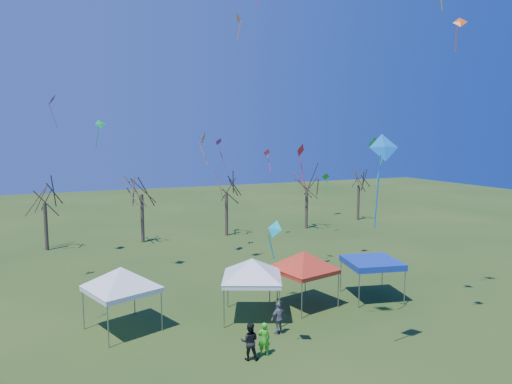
% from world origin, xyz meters
% --- Properties ---
extents(ground, '(140.00, 140.00, 0.00)m').
position_xyz_m(ground, '(0.00, 0.00, 0.00)').
color(ground, '#274516').
rests_on(ground, ground).
extents(tree_1, '(3.42, 3.42, 7.54)m').
position_xyz_m(tree_1, '(-10.77, 24.65, 5.79)').
color(tree_1, '#3D2D21').
rests_on(tree_1, ground).
extents(tree_2, '(3.71, 3.71, 8.18)m').
position_xyz_m(tree_2, '(-2.37, 24.38, 6.29)').
color(tree_2, '#3D2D21').
rests_on(tree_2, ground).
extents(tree_3, '(3.59, 3.59, 7.91)m').
position_xyz_m(tree_3, '(6.03, 24.04, 6.08)').
color(tree_3, '#3D2D21').
rests_on(tree_3, ground).
extents(tree_4, '(3.58, 3.58, 7.89)m').
position_xyz_m(tree_4, '(15.36, 24.00, 6.06)').
color(tree_4, '#3D2D21').
rests_on(tree_4, ground).
extents(tree_5, '(3.39, 3.39, 7.46)m').
position_xyz_m(tree_5, '(23.72, 26.07, 5.73)').
color(tree_5, '#3D2D21').
rests_on(tree_5, ground).
extents(tent_white_west, '(4.18, 4.18, 3.91)m').
position_xyz_m(tent_white_west, '(-6.72, 4.47, 3.16)').
color(tent_white_west, gray).
rests_on(tent_white_west, ground).
extents(tent_white_mid, '(4.13, 4.13, 3.91)m').
position_xyz_m(tent_white_mid, '(0.16, 3.34, 3.16)').
color(tent_white_mid, gray).
rests_on(tent_white_mid, ground).
extents(tent_red, '(4.27, 4.27, 3.86)m').
position_xyz_m(tent_red, '(3.69, 3.76, 3.12)').
color(tent_red, gray).
rests_on(tent_red, ground).
extents(tent_blue, '(3.72, 3.72, 2.46)m').
position_xyz_m(tent_blue, '(8.22, 3.22, 2.26)').
color(tent_blue, gray).
rests_on(tent_blue, ground).
extents(person_grey, '(1.07, 0.67, 1.69)m').
position_xyz_m(person_grey, '(0.57, 0.79, 0.85)').
color(person_grey, slate).
rests_on(person_grey, ground).
extents(person_dark, '(1.03, 0.94, 1.72)m').
position_xyz_m(person_dark, '(-1.83, -1.12, 0.86)').
color(person_dark, black).
rests_on(person_dark, ground).
extents(person_green, '(0.66, 0.53, 1.58)m').
position_xyz_m(person_green, '(-1.08, -1.02, 0.79)').
color(person_green, green).
rests_on(person_green, ground).
extents(kite_9, '(0.75, 0.73, 1.56)m').
position_xyz_m(kite_9, '(7.75, -3.16, 15.22)').
color(kite_9, '#F6520C').
rests_on(kite_9, ground).
extents(kite_19, '(0.93, 0.70, 2.24)m').
position_xyz_m(kite_19, '(9.31, 21.36, 8.49)').
color(kite_19, '#FE386F').
rests_on(kite_19, ground).
extents(kite_13, '(1.21, 1.02, 2.58)m').
position_xyz_m(kite_13, '(-5.96, 22.75, 11.12)').
color(kite_13, green).
rests_on(kite_13, ground).
extents(kite_18, '(0.34, 0.75, 1.90)m').
position_xyz_m(kite_18, '(2.39, 11.00, 18.10)').
color(kite_18, orange).
rests_on(kite_18, ground).
extents(kite_22, '(1.01, 0.96, 2.59)m').
position_xyz_m(kite_22, '(3.30, 18.18, 9.54)').
color(kite_22, purple).
rests_on(kite_22, ground).
extents(kite_27, '(0.74, 1.01, 2.28)m').
position_xyz_m(kite_27, '(5.59, -0.22, 9.59)').
color(kite_27, green).
rests_on(kite_27, ground).
extents(kite_17, '(1.07, 0.89, 3.13)m').
position_xyz_m(kite_17, '(6.66, 9.77, 9.05)').
color(kite_17, red).
rests_on(kite_17, ground).
extents(kite_5, '(1.38, 0.95, 4.10)m').
position_xyz_m(kite_5, '(3.22, -3.75, 9.58)').
color(kite_5, blue).
rests_on(kite_5, ground).
extents(kite_2, '(0.83, 1.19, 2.74)m').
position_xyz_m(kite_2, '(-9.70, 20.35, 12.93)').
color(kite_2, purple).
rests_on(kite_2, ground).
extents(kite_12, '(0.90, 0.62, 2.59)m').
position_xyz_m(kite_12, '(15.71, 20.75, 5.92)').
color(kite_12, green).
rests_on(kite_12, ground).
extents(kite_1, '(0.64, 0.88, 1.83)m').
position_xyz_m(kite_1, '(-0.71, -1.31, 5.96)').
color(kite_1, '#0DC4CF').
rests_on(kite_1, ground).
extents(kite_11, '(1.01, 1.37, 2.85)m').
position_xyz_m(kite_11, '(1.33, 16.38, 9.91)').
color(kite_11, orange).
rests_on(kite_11, ground).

